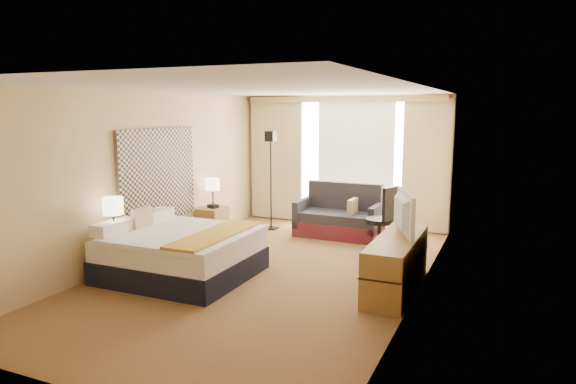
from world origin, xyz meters
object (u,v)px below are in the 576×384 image
at_px(lamp_right, 213,185).
at_px(nightstand_left, 116,258).
at_px(floor_lamp, 271,160).
at_px(television, 398,213).
at_px(lamp_left, 113,207).
at_px(nightstand_right, 212,222).
at_px(loveseat, 340,219).
at_px(media_dresser, 396,264).
at_px(desk_chair, 383,223).
at_px(bed, 181,253).

bearing_deg(lamp_right, nightstand_left, -90.49).
bearing_deg(floor_lamp, television, -37.42).
bearing_deg(lamp_left, nightstand_left, 137.60).
distance_m(nightstand_left, lamp_left, 0.73).
relative_size(nightstand_right, lamp_right, 1.03).
bearing_deg(lamp_left, loveseat, 59.33).
xyz_separation_m(media_dresser, desk_chair, (-0.58, 1.67, 0.14)).
distance_m(bed, television, 3.04).
bearing_deg(lamp_right, bed, -69.61).
xyz_separation_m(loveseat, floor_lamp, (-1.40, -0.03, 1.03)).
height_order(nightstand_right, lamp_left, lamp_left).
bearing_deg(nightstand_left, lamp_right, 89.51).
bearing_deg(television, lamp_left, 87.34).
bearing_deg(desk_chair, bed, -116.95).
xyz_separation_m(media_dresser, television, (-0.05, 0.22, 0.63)).
distance_m(nightstand_left, television, 3.93).
bearing_deg(television, nightstand_left, 87.12).
distance_m(loveseat, lamp_left, 4.19).
height_order(floor_lamp, lamp_left, floor_lamp).
bearing_deg(television, lamp_right, 48.91).
bearing_deg(television, nightstand_right, 49.31).
relative_size(media_dresser, lamp_left, 3.09).
distance_m(nightstand_right, media_dresser, 3.97).
distance_m(nightstand_left, desk_chair, 4.14).
xyz_separation_m(nightstand_left, loveseat, (2.12, 3.55, 0.04)).
xyz_separation_m(lamp_left, lamp_right, (0.01, 2.53, -0.04)).
relative_size(loveseat, desk_chair, 1.41).
relative_size(floor_lamp, lamp_left, 3.28).
height_order(media_dresser, lamp_right, lamp_right).
relative_size(floor_lamp, desk_chair, 1.74).
bearing_deg(media_dresser, floor_lamp, 140.41).
xyz_separation_m(nightstand_left, nightstand_right, (0.00, 2.50, 0.00)).
distance_m(bed, loveseat, 3.41).
relative_size(media_dresser, television, 1.87).
height_order(floor_lamp, desk_chair, floor_lamp).
bearing_deg(lamp_left, floor_lamp, 78.65).
distance_m(bed, lamp_right, 2.35).
relative_size(loveseat, television, 1.62).
distance_m(nightstand_right, floor_lamp, 1.65).
bearing_deg(bed, lamp_left, -152.74).
bearing_deg(nightstand_right, lamp_left, -89.72).
bearing_deg(bed, nightstand_left, -153.72).
height_order(desk_chair, lamp_left, lamp_left).
distance_m(nightstand_left, bed, 0.91).
height_order(loveseat, floor_lamp, floor_lamp).
bearing_deg(nightstand_left, floor_lamp, 78.42).
bearing_deg(bed, television, 17.09).
height_order(media_dresser, lamp_left, lamp_left).
xyz_separation_m(bed, television, (2.84, 0.87, 0.64)).
bearing_deg(desk_chair, lamp_right, -158.42).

